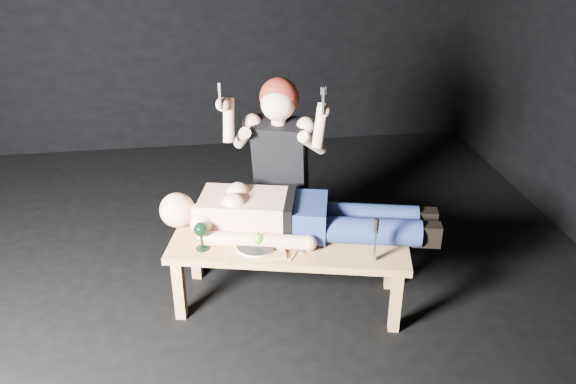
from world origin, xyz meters
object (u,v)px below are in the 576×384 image
Objects in this scene: lying_man at (298,212)px; serving_tray at (256,249)px; kneeling_woman at (283,169)px; carving_knife at (375,240)px; table at (289,271)px; goblet at (201,236)px.

lying_man reaches higher than serving_tray.
kneeling_woman is 0.91m from carving_knife.
serving_tray is 0.69m from carving_knife.
table is 0.38m from lying_man.
lying_man is 4.54× the size of serving_tray.
table is 4.28× the size of serving_tray.
serving_tray is (-0.28, -0.18, -0.13)m from lying_man.
kneeling_woman reaches higher than serving_tray.
carving_knife is at bearing -16.50° from serving_tray.
kneeling_woman is 5.10× the size of carving_knife.
serving_tray is at bearing -133.93° from lying_man.
serving_tray is at bearing -93.45° from kneeling_woman.
goblet is (-0.55, -0.55, -0.14)m from kneeling_woman.
table is 0.94× the size of lying_man.
lying_man is 0.60m from goblet.
kneeling_woman is at bearing 130.38° from carving_knife.
kneeling_woman reaches higher than table.
carving_knife is (0.38, -0.37, -0.01)m from lying_man.
kneeling_woman is at bearing 99.82° from table.
lying_man is 5.62× the size of carving_knife.
table is 0.60m from goblet.
goblet reaches higher than serving_tray.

